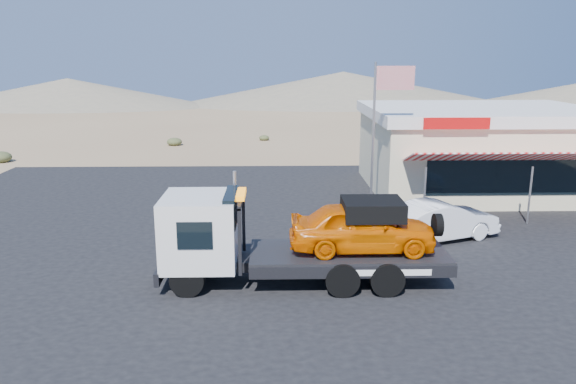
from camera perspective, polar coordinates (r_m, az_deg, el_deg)
name	(u,v)px	position (r m, az deg, el deg)	size (l,w,h in m)	color
ground	(248,256)	(18.10, -4.13, -6.51)	(120.00, 120.00, 0.00)	#886C4D
asphalt_lot	(305,227)	(20.95, 1.73, -3.62)	(32.00, 24.00, 0.02)	black
tow_truck	(296,234)	(15.60, 0.87, -4.33)	(7.86, 2.33, 2.63)	black
white_sedan	(440,220)	(20.10, 15.21, -2.81)	(1.44, 4.13, 1.36)	silver
jerky_store	(478,148)	(27.99, 18.77, 4.23)	(10.40, 9.97, 3.90)	beige
flagpole	(380,122)	(21.99, 9.30, 7.04)	(1.55, 0.10, 6.00)	#99999E
distant_hills	(190,91)	(73.03, -9.93, 10.07)	(126.00, 48.00, 4.20)	#726B59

